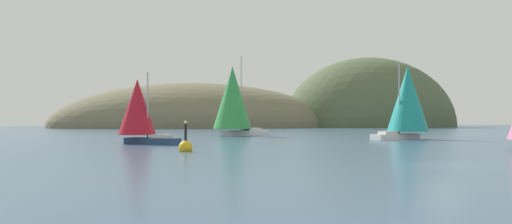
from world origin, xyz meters
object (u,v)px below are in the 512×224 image
sailboat_crimson_sail (138,109)px  sailboat_teal_sail (407,100)px  channel_buoy (186,147)px  sailboat_green_sail (233,99)px

sailboat_crimson_sail → sailboat_teal_sail: bearing=7.8°
sailboat_teal_sail → channel_buoy: bearing=-147.4°
sailboat_teal_sail → sailboat_green_sail: bearing=135.0°
sailboat_green_sail → channel_buoy: 39.28m
sailboat_green_sail → sailboat_crimson_sail: bearing=-122.4°
sailboat_green_sail → sailboat_teal_sail: 25.89m
sailboat_green_sail → channel_buoy: bearing=-106.9°
sailboat_crimson_sail → sailboat_teal_sail: (32.77, 4.47, 1.34)m
channel_buoy → sailboat_crimson_sail: bearing=102.2°
sailboat_crimson_sail → sailboat_green_sail: bearing=57.6°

